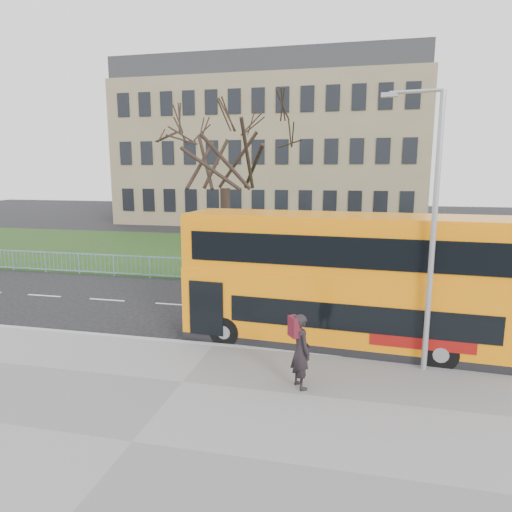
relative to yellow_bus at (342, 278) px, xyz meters
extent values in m
plane|color=black|center=(-3.75, 0.51, -2.15)|extent=(120.00, 120.00, 0.00)
cube|color=slate|center=(-3.75, -6.24, -2.09)|extent=(80.00, 10.50, 0.12)
cube|color=#99999C|center=(-3.75, -1.04, -2.08)|extent=(80.00, 0.20, 0.14)
cube|color=#1F3814|center=(-3.75, 14.81, -2.11)|extent=(80.00, 15.40, 0.08)
cube|color=#847153|center=(-8.75, 35.51, 4.85)|extent=(30.00, 15.00, 14.00)
cube|color=orange|center=(0.00, 0.01, -0.93)|extent=(9.68, 2.89, 1.77)
cube|color=orange|center=(0.00, 0.01, 0.11)|extent=(9.68, 2.89, 0.31)
cube|color=orange|center=(0.00, 0.01, 1.06)|extent=(9.63, 2.84, 1.59)
cube|color=black|center=(0.47, -1.17, -0.86)|extent=(7.35, 0.52, 0.77)
cube|color=black|center=(-0.07, -1.11, 0.98)|extent=(8.77, 0.61, 0.86)
cylinder|color=black|center=(-3.47, -0.79, -1.67)|extent=(0.96, 0.32, 0.95)
cylinder|color=black|center=(2.70, -1.19, -1.67)|extent=(0.96, 0.32, 0.95)
imported|color=black|center=(-0.84, -3.23, -1.10)|extent=(0.75, 0.81, 1.86)
cylinder|color=#9C9DA4|center=(2.25, -1.49, 1.52)|extent=(0.14, 0.14, 7.10)
cylinder|color=#9C9DA4|center=(1.64, -1.40, 5.07)|extent=(1.24, 0.27, 0.09)
cube|color=#9C9DA4|center=(1.03, -1.31, 5.03)|extent=(0.42, 0.22, 0.11)
camera|label=1|loc=(0.39, -13.58, 3.18)|focal=32.00mm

